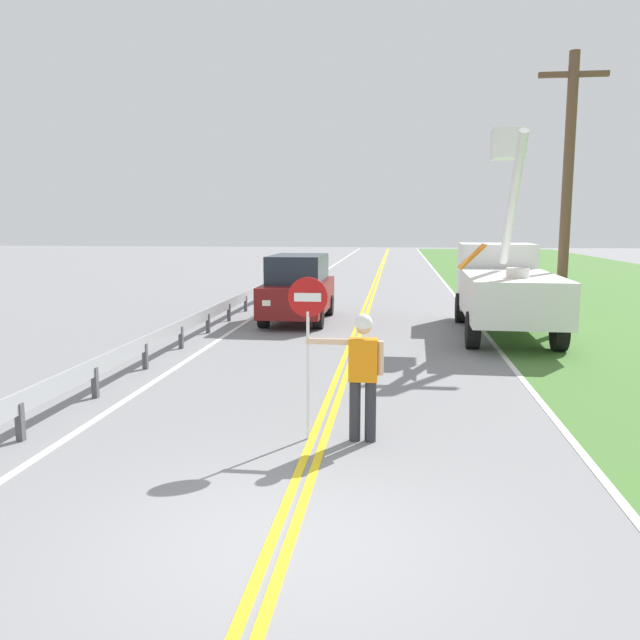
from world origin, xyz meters
The scene contains 11 objects.
ground_plane centered at (0.00, 0.00, 0.00)m, with size 160.00×160.00×0.00m, color gray.
centerline_yellow_left centered at (-0.09, 20.00, 0.01)m, with size 0.11×110.00×0.01m, color yellow.
centerline_yellow_right centered at (0.09, 20.00, 0.01)m, with size 0.11×110.00×0.01m, color yellow.
edge_line_right centered at (3.60, 20.00, 0.01)m, with size 0.12×110.00×0.01m, color silver.
edge_line_left centered at (-3.60, 20.00, 0.01)m, with size 0.12×110.00×0.01m, color silver.
flagger_worker centered at (0.62, 3.05, 1.05)m, with size 1.09×0.25×1.83m.
stop_sign_paddle centered at (-0.15, 3.05, 1.71)m, with size 0.56×0.04×2.33m.
utility_bucket_truck centered at (4.08, 12.73, 1.42)m, with size 2.84×6.87×5.65m.
oncoming_suv_nearest centered at (-2.00, 14.15, 1.06)m, with size 1.92×4.61×2.10m.
utility_pole_near centered at (5.63, 12.60, 3.97)m, with size 1.80×0.28×7.57m.
guardrail_left_shoulder centered at (-4.20, 15.05, 0.52)m, with size 0.10×32.00×0.71m.
Camera 1 is at (1.07, -5.67, 3.06)m, focal length 35.79 mm.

